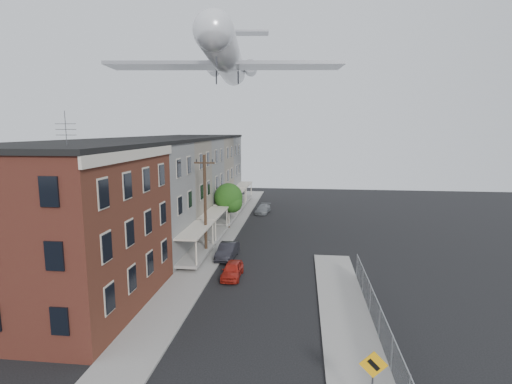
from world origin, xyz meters
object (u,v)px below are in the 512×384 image
Objects in this scene: warning_sign at (373,373)px; airplane at (227,59)px; street_tree at (229,199)px; car_near at (232,270)px; car_mid at (227,251)px; car_far at (263,209)px; utility_pole at (205,204)px.

airplane reaches higher than warning_sign.
street_tree is at bearing -52.67° from airplane.
street_tree is at bearing 101.32° from car_near.
airplane is at bearing 102.89° from car_mid.
street_tree is 15.40m from car_near.
car_mid is at bearing 116.33° from warning_sign.
airplane is (-0.17, 0.22, 15.17)m from street_tree.
car_far is (-7.94, 37.81, -1.32)m from warning_sign.
car_far is (3.26, 18.78, -4.11)m from utility_pole.
warning_sign is 0.80× the size of car_near.
warning_sign reaches higher than car_far.
airplane is at bearing 101.79° from car_near.
warning_sign is 16.24m from car_near.
car_far is 0.14× the size of airplane.
car_mid is 19.26m from car_far.
street_tree reaches higher than car_far.
street_tree is 10.86m from car_mid.
warning_sign is at bearing -70.84° from car_far.
car_near is (-7.98, 14.09, -1.29)m from warning_sign.
utility_pole is 2.31× the size of car_far.
warning_sign is 30.96m from street_tree.
car_far is (1.26, 19.21, -0.09)m from car_mid.
street_tree is at bearing 110.58° from warning_sign.
airplane is (-11.04, 29.17, 16.74)m from warning_sign.
airplane is at bearing 89.12° from utility_pole.
car_near is (3.22, -4.93, -4.08)m from utility_pole.
car_near is at bearing -78.97° from street_tree.
utility_pole is at bearing 170.76° from car_mid.
car_mid is at bearing -80.12° from airplane.
car_mid is (1.67, -10.36, -2.79)m from street_tree.
car_near is 0.89× the size of car_far.
warning_sign is at bearing -69.42° from street_tree.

